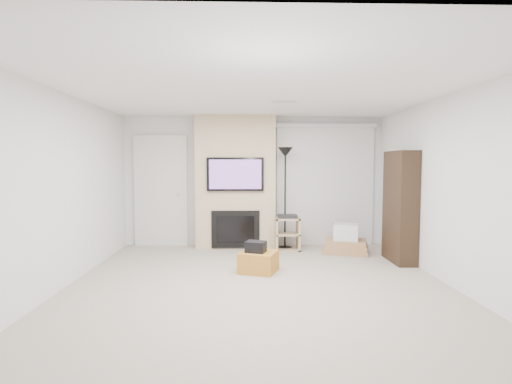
{
  "coord_description": "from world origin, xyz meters",
  "views": [
    {
      "loc": [
        -0.18,
        -5.06,
        1.59
      ],
      "look_at": [
        0.0,
        1.2,
        1.15
      ],
      "focal_mm": 28.0,
      "sensor_mm": 36.0,
      "label": 1
    }
  ],
  "objects_px": {
    "floor_lamp": "(285,169)",
    "box_stack": "(346,242)",
    "bookshelf": "(400,207)",
    "ottoman": "(259,262)",
    "av_stand": "(287,232)"
  },
  "relations": [
    {
      "from": "box_stack",
      "to": "av_stand",
      "type": "bearing_deg",
      "value": 166.63
    },
    {
      "from": "box_stack",
      "to": "bookshelf",
      "type": "height_order",
      "value": "bookshelf"
    },
    {
      "from": "ottoman",
      "to": "floor_lamp",
      "type": "relative_size",
      "value": 0.26
    },
    {
      "from": "floor_lamp",
      "to": "av_stand",
      "type": "height_order",
      "value": "floor_lamp"
    },
    {
      "from": "floor_lamp",
      "to": "box_stack",
      "type": "distance_m",
      "value": 1.72
    },
    {
      "from": "floor_lamp",
      "to": "box_stack",
      "type": "bearing_deg",
      "value": -19.27
    },
    {
      "from": "ottoman",
      "to": "floor_lamp",
      "type": "xyz_separation_m",
      "value": [
        0.55,
        1.59,
        1.34
      ]
    },
    {
      "from": "ottoman",
      "to": "av_stand",
      "type": "bearing_deg",
      "value": 68.35
    },
    {
      "from": "ottoman",
      "to": "bookshelf",
      "type": "distance_m",
      "value": 2.49
    },
    {
      "from": "ottoman",
      "to": "box_stack",
      "type": "xyz_separation_m",
      "value": [
        1.61,
        1.22,
        0.05
      ]
    },
    {
      "from": "ottoman",
      "to": "av_stand",
      "type": "distance_m",
      "value": 1.59
    },
    {
      "from": "floor_lamp",
      "to": "av_stand",
      "type": "relative_size",
      "value": 2.87
    },
    {
      "from": "bookshelf",
      "to": "ottoman",
      "type": "bearing_deg",
      "value": -166.59
    },
    {
      "from": "floor_lamp",
      "to": "box_stack",
      "type": "relative_size",
      "value": 2.08
    },
    {
      "from": "av_stand",
      "to": "ottoman",
      "type": "bearing_deg",
      "value": -111.65
    }
  ]
}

